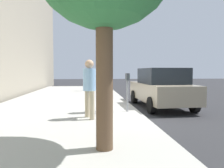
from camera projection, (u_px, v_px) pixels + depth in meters
name	position (u px, v px, depth m)	size (l,w,h in m)	color
ground_plane	(137.00, 113.00, 8.52)	(80.00, 80.00, 0.00)	#2B2B2D
sidewalk_slab	(59.00, 113.00, 8.23)	(28.00, 6.00, 0.15)	#A8A59E
parking_meter	(127.00, 84.00, 7.99)	(0.36, 0.12, 1.41)	gray
pedestrian_at_meter	(101.00, 84.00, 7.86)	(0.52, 0.38, 1.72)	#47474C
pedestrian_bystander	(89.00, 83.00, 6.82)	(0.52, 0.40, 1.84)	tan
parked_sedan_near	(161.00, 88.00, 9.81)	(4.46, 2.10, 1.77)	gray
traffic_signal	(103.00, 59.00, 16.94)	(0.24, 0.44, 3.60)	black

